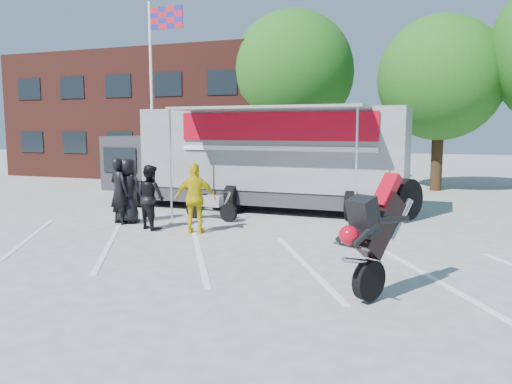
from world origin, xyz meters
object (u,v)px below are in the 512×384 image
Objects in this scene: spectator_leather_a at (128,191)px; spectator_hivis at (195,198)px; parked_motorcycle at (211,220)px; stunt_bike_rider at (396,293)px; transporter_truck at (259,209)px; spectator_leather_b at (119,191)px; spectator_leather_c at (151,197)px; tree_mid at (440,78)px; tree_left at (293,72)px; flagpole at (156,74)px.

spectator_leather_a reaches higher than spectator_hivis.
stunt_bike_rider reaches higher than parked_motorcycle.
spectator_leather_b is (-2.89, -3.90, 0.96)m from transporter_truck.
spectator_leather_a is at bearing -0.65° from spectator_leather_c.
spectator_leather_b reaches higher than spectator_hivis.
tree_mid is 4.14× the size of spectator_hivis.
tree_mid is 14.57m from spectator_leather_c.
parked_motorcycle is at bearing -104.04° from transporter_truck.
tree_mid reaches higher than transporter_truck.
spectator_leather_c reaches higher than transporter_truck.
tree_left reaches higher than spectator_leather_c.
spectator_leather_b is 1.08× the size of spectator_leather_c.
transporter_truck is at bearing -106.53° from spectator_leather_b.
spectator_leather_a reaches higher than parked_motorcycle.
spectator_leather_c is (-7.33, -11.92, -4.05)m from tree_mid.
spectator_leather_c is 1.43m from spectator_hivis.
tree_mid is (11.24, 5.00, -0.11)m from flagpole.
spectator_leather_b is 1.30m from spectator_leather_c.
tree_mid is at bearing -136.63° from spectator_hivis.
spectator_leather_c reaches higher than parked_motorcycle.
tree_mid is 4.31× the size of spectator_leather_c.
tree_mid is 3.52× the size of stunt_bike_rider.
parked_motorcycle is 1.04× the size of spectator_leather_c.
tree_left is 18.36m from stunt_bike_rider.
transporter_truck is 4.70m from spectator_leather_a.
spectator_leather_b is (-8.08, 3.65, 0.96)m from stunt_bike_rider.
flagpole is 4.49× the size of spectator_leather_c.
tree_left is 13.74m from spectator_leather_c.
spectator_leather_b reaches higher than stunt_bike_rider.
tree_left is 4.52× the size of spectator_leather_a.
tree_mid reaches higher than stunt_bike_rider.
spectator_leather_c is at bearing -110.11° from transporter_truck.
spectator_leather_c is at bearing -174.57° from spectator_leather_b.
transporter_truck is 5.58× the size of spectator_leather_b.
flagpole reaches higher than stunt_bike_rider.
tree_mid is 14.72m from spectator_leather_a.
tree_left is at bearing 142.23° from stunt_bike_rider.
spectator_leather_a is (-7.92, 3.84, 0.96)m from stunt_bike_rider.
spectator_leather_a is at bearing -34.13° from spectator_hivis.
spectator_leather_b is (2.66, -6.59, -4.09)m from flagpole.
spectator_leather_c is (-1.64, -4.23, 0.89)m from transporter_truck.
stunt_bike_rider is (5.85, -5.12, 0.00)m from parked_motorcycle.
spectator_leather_c is at bearing -121.58° from tree_mid.
transporter_truck is (5.56, -2.69, -5.05)m from flagpole.
spectator_leather_a reaches higher than spectator_leather_c.
parked_motorcycle is 2.23m from spectator_leather_c.
transporter_truck is 9.16m from stunt_bike_rider.
flagpole is 3.66× the size of stunt_bike_rider.
tree_mid is at bearing -96.92° from spectator_leather_c.
tree_left is at bearing 13.51° from parked_motorcycle.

